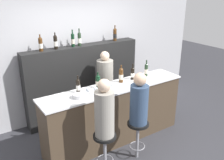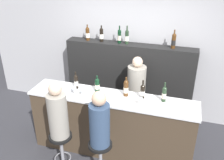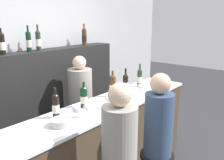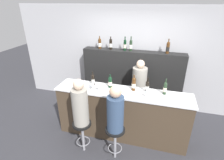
{
  "view_description": "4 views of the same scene",
  "coord_description": "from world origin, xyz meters",
  "px_view_note": "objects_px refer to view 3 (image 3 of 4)",
  "views": [
    {
      "loc": [
        -2.23,
        -3.01,
        2.71
      ],
      "look_at": [
        -0.07,
        0.24,
        1.21
      ],
      "focal_mm": 40.0,
      "sensor_mm": 36.0,
      "label": 1
    },
    {
      "loc": [
        1.0,
        -2.96,
        3.02
      ],
      "look_at": [
        0.04,
        0.16,
        1.42
      ],
      "focal_mm": 40.0,
      "sensor_mm": 36.0,
      "label": 2
    },
    {
      "loc": [
        -2.01,
        -1.45,
        2.0
      ],
      "look_at": [
        0.01,
        0.22,
        1.34
      ],
      "focal_mm": 40.0,
      "sensor_mm": 36.0,
      "label": 3
    },
    {
      "loc": [
        0.61,
        -2.67,
        2.69
      ],
      "look_at": [
        -0.19,
        0.2,
        1.31
      ],
      "focal_mm": 28.0,
      "sensor_mm": 36.0,
      "label": 4
    }
  ],
  "objects_px": {
    "wine_bottle_backbar_3": "(38,40)",
    "guest_seated_right": "(159,119)",
    "wine_bottle_counter_0": "(56,105)",
    "bartender": "(81,113)",
    "wine_bottle_counter_4": "(140,77)",
    "wine_bottle_backbar_4": "(84,36)",
    "wine_bottle_backbar_2": "(29,41)",
    "wine_glass_3": "(141,87)",
    "wine_bottle_backbar_1": "(2,43)",
    "wine_glass_2": "(108,100)",
    "wine_glass_0": "(76,110)",
    "wine_bottle_counter_3": "(126,83)",
    "guest_seated_left": "(119,142)",
    "wine_bottle_counter_2": "(113,86)",
    "wine_glass_1": "(87,108)",
    "metal_bowl": "(61,122)",
    "wine_bottle_counter_1": "(84,97)"
  },
  "relations": [
    {
      "from": "wine_bottle_backbar_4",
      "to": "wine_bottle_counter_1",
      "type": "bearing_deg",
      "value": -135.1
    },
    {
      "from": "wine_glass_0",
      "to": "metal_bowl",
      "type": "distance_m",
      "value": 0.18
    },
    {
      "from": "wine_glass_2",
      "to": "metal_bowl",
      "type": "relative_size",
      "value": 0.73
    },
    {
      "from": "wine_glass_2",
      "to": "wine_bottle_counter_1",
      "type": "bearing_deg",
      "value": 120.56
    },
    {
      "from": "wine_glass_1",
      "to": "wine_glass_3",
      "type": "height_order",
      "value": "wine_glass_3"
    },
    {
      "from": "wine_bottle_backbar_1",
      "to": "guest_seated_left",
      "type": "xyz_separation_m",
      "value": [
        -0.04,
        -1.79,
        -0.65
      ]
    },
    {
      "from": "wine_bottle_backbar_3",
      "to": "guest_seated_right",
      "type": "height_order",
      "value": "wine_bottle_backbar_3"
    },
    {
      "from": "wine_bottle_counter_0",
      "to": "bartender",
      "type": "height_order",
      "value": "bartender"
    },
    {
      "from": "wine_bottle_backbar_1",
      "to": "wine_glass_1",
      "type": "bearing_deg",
      "value": -85.0
    },
    {
      "from": "wine_glass_3",
      "to": "guest_seated_right",
      "type": "bearing_deg",
      "value": -131.61
    },
    {
      "from": "wine_glass_0",
      "to": "wine_glass_1",
      "type": "distance_m",
      "value": 0.13
    },
    {
      "from": "wine_glass_1",
      "to": "wine_bottle_counter_3",
      "type": "bearing_deg",
      "value": 13.36
    },
    {
      "from": "wine_bottle_counter_3",
      "to": "wine_bottle_backbar_2",
      "type": "height_order",
      "value": "wine_bottle_backbar_2"
    },
    {
      "from": "wine_bottle_counter_0",
      "to": "guest_seated_right",
      "type": "bearing_deg",
      "value": -47.56
    },
    {
      "from": "metal_bowl",
      "to": "guest_seated_right",
      "type": "distance_m",
      "value": 0.94
    },
    {
      "from": "wine_bottle_backbar_1",
      "to": "wine_bottle_backbar_3",
      "type": "bearing_deg",
      "value": -0.0
    },
    {
      "from": "wine_bottle_counter_0",
      "to": "wine_bottle_counter_4",
      "type": "relative_size",
      "value": 0.94
    },
    {
      "from": "wine_bottle_backbar_3",
      "to": "bartender",
      "type": "height_order",
      "value": "wine_bottle_backbar_3"
    },
    {
      "from": "wine_bottle_backbar_2",
      "to": "bartender",
      "type": "distance_m",
      "value": 1.19
    },
    {
      "from": "wine_bottle_backbar_3",
      "to": "guest_seated_left",
      "type": "distance_m",
      "value": 1.98
    },
    {
      "from": "wine_bottle_backbar_4",
      "to": "wine_bottle_backbar_1",
      "type": "bearing_deg",
      "value": 180.0
    },
    {
      "from": "wine_glass_2",
      "to": "guest_seated_right",
      "type": "bearing_deg",
      "value": -71.69
    },
    {
      "from": "wine_bottle_counter_2",
      "to": "wine_glass_3",
      "type": "distance_m",
      "value": 0.35
    },
    {
      "from": "wine_bottle_backbar_1",
      "to": "wine_glass_3",
      "type": "relative_size",
      "value": 2.24
    },
    {
      "from": "wine_bottle_backbar_2",
      "to": "wine_glass_2",
      "type": "bearing_deg",
      "value": -87.31
    },
    {
      "from": "wine_bottle_backbar_4",
      "to": "wine_glass_2",
      "type": "bearing_deg",
      "value": -126.23
    },
    {
      "from": "wine_bottle_counter_1",
      "to": "guest_seated_right",
      "type": "bearing_deg",
      "value": -67.8
    },
    {
      "from": "wine_bottle_counter_3",
      "to": "guest_seated_right",
      "type": "height_order",
      "value": "guest_seated_right"
    },
    {
      "from": "wine_bottle_counter_4",
      "to": "wine_bottle_backbar_3",
      "type": "distance_m",
      "value": 1.45
    },
    {
      "from": "wine_bottle_backbar_2",
      "to": "wine_glass_3",
      "type": "height_order",
      "value": "wine_bottle_backbar_2"
    },
    {
      "from": "wine_bottle_counter_4",
      "to": "wine_bottle_backbar_4",
      "type": "xyz_separation_m",
      "value": [
        0.0,
        1.06,
        0.5
      ]
    },
    {
      "from": "wine_bottle_backbar_3",
      "to": "wine_glass_3",
      "type": "distance_m",
      "value": 1.48
    },
    {
      "from": "wine_bottle_counter_1",
      "to": "wine_bottle_counter_3",
      "type": "height_order",
      "value": "wine_bottle_counter_3"
    },
    {
      "from": "wine_bottle_counter_2",
      "to": "wine_bottle_counter_3",
      "type": "height_order",
      "value": "wine_bottle_counter_2"
    },
    {
      "from": "wine_bottle_backbar_4",
      "to": "wine_glass_1",
      "type": "height_order",
      "value": "wine_bottle_backbar_4"
    },
    {
      "from": "wine_bottle_backbar_2",
      "to": "metal_bowl",
      "type": "height_order",
      "value": "wine_bottle_backbar_2"
    },
    {
      "from": "wine_bottle_counter_3",
      "to": "wine_glass_0",
      "type": "relative_size",
      "value": 1.95
    },
    {
      "from": "wine_glass_0",
      "to": "wine_bottle_backbar_3",
      "type": "bearing_deg",
      "value": 67.87
    },
    {
      "from": "wine_bottle_counter_3",
      "to": "wine_glass_2",
      "type": "relative_size",
      "value": 2.28
    },
    {
      "from": "wine_bottle_counter_2",
      "to": "wine_glass_3",
      "type": "height_order",
      "value": "wine_bottle_counter_2"
    },
    {
      "from": "wine_bottle_backbar_1",
      "to": "wine_glass_2",
      "type": "relative_size",
      "value": 2.35
    },
    {
      "from": "wine_bottle_counter_3",
      "to": "wine_bottle_backbar_4",
      "type": "height_order",
      "value": "wine_bottle_backbar_4"
    },
    {
      "from": "wine_bottle_counter_1",
      "to": "wine_glass_3",
      "type": "xyz_separation_m",
      "value": [
        0.75,
        -0.22,
        -0.02
      ]
    },
    {
      "from": "wine_bottle_counter_3",
      "to": "wine_glass_0",
      "type": "xyz_separation_m",
      "value": [
        -1.04,
        -0.22,
        -0.01
      ]
    },
    {
      "from": "wine_bottle_backbar_2",
      "to": "bartender",
      "type": "bearing_deg",
      "value": -44.76
    },
    {
      "from": "wine_bottle_counter_3",
      "to": "guest_seated_left",
      "type": "relative_size",
      "value": 0.35
    },
    {
      "from": "wine_bottle_counter_2",
      "to": "bartender",
      "type": "relative_size",
      "value": 0.21
    },
    {
      "from": "wine_glass_2",
      "to": "wine_glass_0",
      "type": "bearing_deg",
      "value": 180.0
    },
    {
      "from": "wine_bottle_backbar_3",
      "to": "wine_glass_2",
      "type": "height_order",
      "value": "wine_bottle_backbar_3"
    },
    {
      "from": "wine_bottle_counter_2",
      "to": "wine_bottle_backbar_2",
      "type": "bearing_deg",
      "value": 111.09
    }
  ]
}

